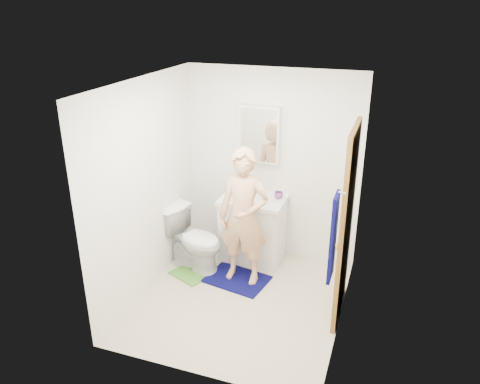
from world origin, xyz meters
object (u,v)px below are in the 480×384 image
Objects in this scene: medicine_cabinet at (260,134)px; toothbrush_cup at (279,195)px; toilet at (194,239)px; man at (244,217)px; soap_dispenser at (238,191)px; vanity_cabinet at (253,230)px; towel at (333,238)px.

toothbrush_cup is at bearing -26.77° from medicine_cabinet.
toilet is 0.48× the size of man.
toothbrush_cup is at bearing 16.07° from soap_dispenser.
medicine_cabinet is 0.43× the size of man.
medicine_cabinet is (0.00, 0.22, 1.20)m from vanity_cabinet.
towel reaches higher than vanity_cabinet.
man reaches higher than toothbrush_cup.
toothbrush_cup is (0.30, -0.15, -0.71)m from medicine_cabinet.
man reaches higher than toilet.
vanity_cabinet is 0.49× the size of man.
vanity_cabinet is 0.58m from soap_dispenser.
vanity_cabinet is 1.00× the size of towel.
toothbrush_cup is at bearing 119.45° from towel.
medicine_cabinet reaches higher than toilet.
vanity_cabinet reaches higher than toilet.
toothbrush_cup is (0.48, 0.14, -0.05)m from soap_dispenser.
towel is at bearing -51.53° from vanity_cabinet.
vanity_cabinet is 0.58m from toothbrush_cup.
medicine_cabinet is at bearing 90.00° from vanity_cabinet.
soap_dispenser is at bearing -160.30° from vanity_cabinet.
vanity_cabinet is at bearing 19.70° from soap_dispenser.
towel is 2.24m from toilet.
vanity_cabinet is at bearing -36.03° from toilet.
soap_dispenser is 0.11× the size of man.
soap_dispenser reaches higher than toothbrush_cup.
toothbrush_cup is (0.92, 0.53, 0.50)m from toilet.
medicine_cabinet is at bearing 124.61° from towel.
towel is at bearing -46.20° from soap_dispenser.
man is at bearing -63.44° from soap_dispenser.
medicine_cabinet is at bearing 95.72° from man.
medicine_cabinet is at bearing 57.95° from soap_dispenser.
medicine_cabinet is 3.79× the size of soap_dispenser.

